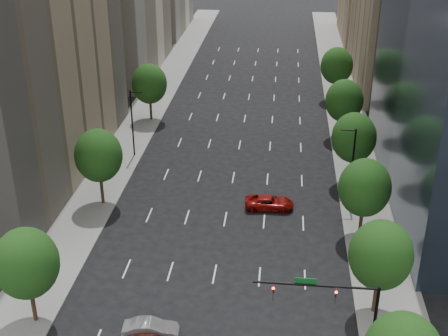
% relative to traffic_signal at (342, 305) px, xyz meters
% --- Properties ---
extents(sidewalk_left, '(6.00, 200.00, 0.15)m').
position_rel_traffic_signal_xyz_m(sidewalk_left, '(-26.03, 30.00, -5.10)').
color(sidewalk_left, slate).
rests_on(sidewalk_left, ground).
extents(sidewalk_right, '(6.00, 200.00, 0.15)m').
position_rel_traffic_signal_xyz_m(sidewalk_right, '(4.97, 30.00, -5.10)').
color(sidewalk_right, slate).
rests_on(sidewalk_right, ground).
extents(filler_right, '(14.00, 26.00, 16.00)m').
position_rel_traffic_signal_xyz_m(filler_right, '(14.47, 103.00, 2.83)').
color(filler_right, '#8C7759').
rests_on(filler_right, ground).
extents(tree_right_1, '(5.20, 5.20, 8.75)m').
position_rel_traffic_signal_xyz_m(tree_right_1, '(3.47, 6.00, 0.58)').
color(tree_right_1, '#382316').
rests_on(tree_right_1, ground).
extents(tree_right_2, '(5.20, 5.20, 8.61)m').
position_rel_traffic_signal_xyz_m(tree_right_2, '(3.47, 18.00, 0.43)').
color(tree_right_2, '#382316').
rests_on(tree_right_2, ground).
extents(tree_right_3, '(5.20, 5.20, 8.89)m').
position_rel_traffic_signal_xyz_m(tree_right_3, '(3.47, 30.00, 0.72)').
color(tree_right_3, '#382316').
rests_on(tree_right_3, ground).
extents(tree_right_4, '(5.20, 5.20, 8.46)m').
position_rel_traffic_signal_xyz_m(tree_right_4, '(3.47, 44.00, 0.29)').
color(tree_right_4, '#382316').
rests_on(tree_right_4, ground).
extents(tree_right_5, '(5.20, 5.20, 8.75)m').
position_rel_traffic_signal_xyz_m(tree_right_5, '(3.47, 60.00, 0.58)').
color(tree_right_5, '#382316').
rests_on(tree_right_5, ground).
extents(tree_left_0, '(5.20, 5.20, 8.75)m').
position_rel_traffic_signal_xyz_m(tree_left_0, '(-24.53, 2.00, 0.58)').
color(tree_left_0, '#382316').
rests_on(tree_left_0, ground).
extents(tree_left_1, '(5.20, 5.20, 8.97)m').
position_rel_traffic_signal_xyz_m(tree_left_1, '(-24.53, 22.00, 0.79)').
color(tree_left_1, '#382316').
rests_on(tree_left_1, ground).
extents(tree_left_2, '(5.20, 5.20, 8.68)m').
position_rel_traffic_signal_xyz_m(tree_left_2, '(-24.53, 48.00, 0.50)').
color(tree_left_2, '#382316').
rests_on(tree_left_2, ground).
extents(streetlight_rn, '(1.70, 0.20, 9.00)m').
position_rel_traffic_signal_xyz_m(streetlight_rn, '(2.91, 25.00, -0.33)').
color(streetlight_rn, black).
rests_on(streetlight_rn, ground).
extents(streetlight_ln, '(1.70, 0.20, 9.00)m').
position_rel_traffic_signal_xyz_m(streetlight_ln, '(-23.96, 35.00, -0.33)').
color(streetlight_ln, black).
rests_on(streetlight_ln, ground).
extents(traffic_signal, '(9.12, 0.40, 7.38)m').
position_rel_traffic_signal_xyz_m(traffic_signal, '(0.00, 0.00, 0.00)').
color(traffic_signal, black).
rests_on(traffic_signal, ground).
extents(car_silver, '(4.57, 1.92, 1.47)m').
position_rel_traffic_signal_xyz_m(car_silver, '(-14.63, 1.14, -4.44)').
color(car_silver, '#9C9CA1').
rests_on(car_silver, ground).
extents(car_red_far, '(5.44, 2.66, 1.49)m').
position_rel_traffic_signal_xyz_m(car_red_far, '(-5.91, 22.82, -4.43)').
color(car_red_far, maroon).
rests_on(car_red_far, ground).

